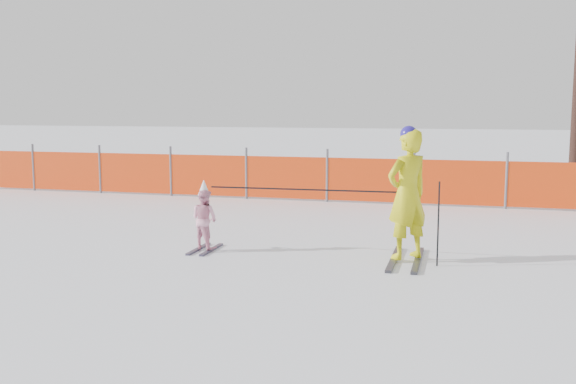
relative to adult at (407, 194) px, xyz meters
name	(u,v)px	position (x,y,z in m)	size (l,w,h in m)	color
ground	(279,268)	(-1.67, -0.88, -0.98)	(120.00, 120.00, 0.00)	white
adult	(407,194)	(0.00, 0.00, 0.00)	(0.80, 1.58, 1.96)	black
child	(204,218)	(-3.09, -0.11, -0.47)	(0.55, 0.84, 1.11)	black
ski_poles	(340,199)	(-0.95, -0.10, -0.10)	(3.43, 0.22, 1.20)	black
safety_fence	(237,176)	(-4.53, 5.45, -0.42)	(15.69, 0.06, 1.25)	#595960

